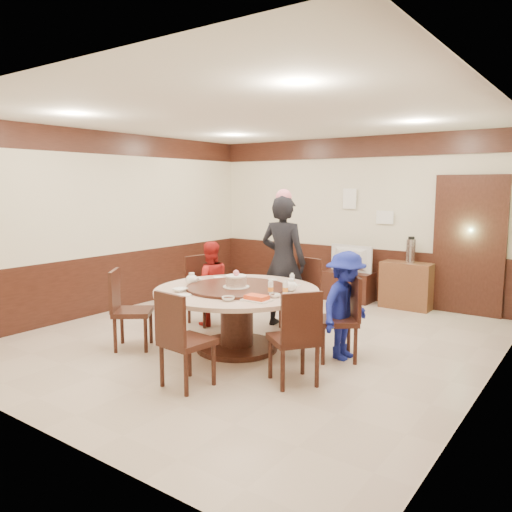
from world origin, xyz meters
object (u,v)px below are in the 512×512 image
Objects in this scene: person_blue at (345,305)px; shrimp_platter at (257,298)px; birthday_cake at (236,281)px; tv_stand at (348,286)px; thermos at (411,251)px; person_red at (210,283)px; person_standing at (283,262)px; side_cabinet at (407,285)px; television at (349,259)px; banquet_table at (237,306)px.

person_blue reaches higher than shrimp_platter.
birthday_cake is 0.37× the size of tv_stand.
person_blue reaches higher than thermos.
person_standing is at bearing 162.01° from person_red.
shrimp_platter is 3.67m from tv_stand.
person_standing is 2.33m from thermos.
side_cabinet is at bearing 9.56° from person_blue.
thermos reaches higher than television.
thermos reaches higher than banquet_table.
person_standing reaches higher than banquet_table.
tv_stand is at bearing -178.30° from side_cabinet.
banquet_table is at bearing -107.51° from thermos.
thermos is (0.04, 0.00, 0.56)m from side_cabinet.
shrimp_platter is at bearing 106.00° from television.
person_blue is 1.55× the size of side_cabinet.
person_standing is 1.09m from person_red.
side_cabinet is at bearing -177.15° from person_red.
person_standing is 2.12m from tv_stand.
person_standing reaches higher than side_cabinet.
person_standing is 2.02m from television.
thermos is at bearing 8.64° from person_blue.
person_blue is at bearing 145.95° from person_standing.
birthday_cake is 1.04× the size of shrimp_platter.
television is 1.07m from side_cabinet.
banquet_table is 1.29m from person_blue.
birthday_cake is (0.03, -0.04, 0.32)m from banquet_table.
side_cabinet reaches higher than tv_stand.
banquet_table is at bearing 146.01° from shrimp_platter.
television is 2.09× the size of thermos.
banquet_table is at bearing 116.10° from person_blue.
banquet_table is 3.38m from side_cabinet.
banquet_table is 1.26m from person_standing.
side_cabinet is at bearing 73.22° from banquet_table.
person_red is 2.73m from television.
person_blue is (1.20, 0.47, 0.09)m from banquet_table.
television is (-0.60, 3.59, -0.05)m from shrimp_platter.
person_red reaches higher than side_cabinet.
thermos is (1.02, 3.23, 0.41)m from banquet_table.
person_blue reaches higher than banquet_table.
person_red reaches higher than banquet_table.
banquet_table reaches higher than side_cabinet.
person_blue is 3.03m from tv_stand.
person_blue is at bearing 53.27° from shrimp_platter.
side_cabinet is at bearing 1.70° from tv_stand.
thermos reaches higher than tv_stand.
television is at bearing 29.21° from person_blue.
tv_stand is at bearing 99.56° from shrimp_platter.
side_cabinet is (0.41, 3.62, -0.40)m from shrimp_platter.
shrimp_platter reaches higher than tv_stand.
person_red reaches higher than thermos.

